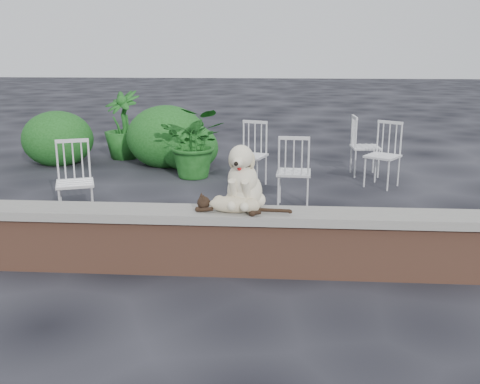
# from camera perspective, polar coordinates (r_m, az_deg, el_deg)

# --- Properties ---
(ground) EXTENTS (60.00, 60.00, 0.00)m
(ground) POSITION_cam_1_polar(r_m,az_deg,el_deg) (5.13, 6.98, -8.29)
(ground) COLOR black
(ground) RESTS_ON ground
(brick_wall) EXTENTS (6.00, 0.30, 0.50)m
(brick_wall) POSITION_cam_1_polar(r_m,az_deg,el_deg) (5.03, 7.07, -5.68)
(brick_wall) COLOR brown
(brick_wall) RESTS_ON ground
(capstone) EXTENTS (6.20, 0.40, 0.08)m
(capstone) POSITION_cam_1_polar(r_m,az_deg,el_deg) (4.94, 7.18, -2.53)
(capstone) COLOR slate
(capstone) RESTS_ON brick_wall
(dog) EXTENTS (0.49, 0.59, 0.61)m
(dog) POSITION_cam_1_polar(r_m,az_deg,el_deg) (4.94, 0.49, 1.75)
(dog) COLOR beige
(dog) RESTS_ON capstone
(cat) EXTENTS (1.02, 0.42, 0.17)m
(cat) POSITION_cam_1_polar(r_m,az_deg,el_deg) (4.86, -0.57, -1.16)
(cat) COLOR tan
(cat) RESTS_ON capstone
(chair_e) EXTENTS (0.59, 0.59, 0.94)m
(chair_e) POSITION_cam_1_polar(r_m,az_deg,el_deg) (8.94, 12.77, 4.64)
(chair_e) COLOR white
(chair_e) RESTS_ON ground
(chair_d) EXTENTS (0.78, 0.78, 0.94)m
(chair_d) POSITION_cam_1_polar(r_m,az_deg,el_deg) (8.27, 14.46, 3.71)
(chair_d) COLOR white
(chair_d) RESTS_ON ground
(chair_c) EXTENTS (0.59, 0.59, 0.94)m
(chair_c) POSITION_cam_1_polar(r_m,az_deg,el_deg) (7.01, 5.55, 2.15)
(chair_c) COLOR white
(chair_c) RESTS_ON ground
(chair_b) EXTENTS (0.71, 0.71, 0.94)m
(chair_b) POSITION_cam_1_polar(r_m,az_deg,el_deg) (8.03, 1.04, 3.86)
(chair_b) COLOR white
(chair_b) RESTS_ON ground
(chair_a) EXTENTS (0.72, 0.72, 0.94)m
(chair_a) POSITION_cam_1_polar(r_m,az_deg,el_deg) (6.71, -16.62, 1.01)
(chair_a) COLOR white
(chair_a) RESTS_ON ground
(potted_plant_a) EXTENTS (1.11, 1.00, 1.11)m
(potted_plant_a) POSITION_cam_1_polar(r_m,az_deg,el_deg) (8.60, -4.54, 5.13)
(potted_plant_a) COLOR #144614
(potted_plant_a) RESTS_ON ground
(potted_plant_b) EXTENTS (0.93, 0.93, 1.21)m
(potted_plant_b) POSITION_cam_1_polar(r_m,az_deg,el_deg) (10.28, -11.94, 6.76)
(potted_plant_b) COLOR #144614
(potted_plant_b) RESTS_ON ground
(shrubbery) EXTENTS (3.42, 1.33, 1.08)m
(shrubbery) POSITION_cam_1_polar(r_m,az_deg,el_deg) (9.65, -10.92, 5.30)
(shrubbery) COLOR #144614
(shrubbery) RESTS_ON ground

